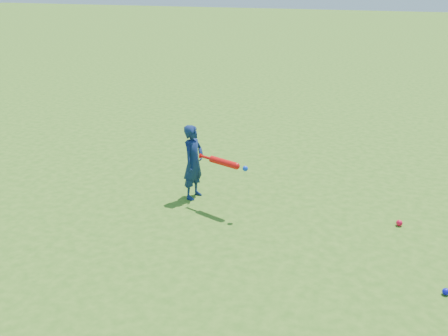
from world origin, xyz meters
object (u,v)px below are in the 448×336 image
Objects in this scene: ground_ball_blue at (446,292)px; child at (193,162)px; ground_ball_red at (399,223)px; bat_swing at (226,163)px.

child is at bearing 158.79° from ground_ball_blue.
child is 13.16× the size of ground_ball_red.
ground_ball_blue is 0.09× the size of bat_swing.
bat_swing reaches higher than ground_ball_red.
ground_ball_red is at bearing 109.86° from ground_ball_blue.
bat_swing is (-2.00, -0.32, 0.58)m from ground_ball_red.
child is 3.22m from ground_ball_blue.
ground_ball_red is at bearing -79.91° from child.
ground_ball_red is 2.11m from bat_swing.
child is 1.38× the size of bat_swing.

